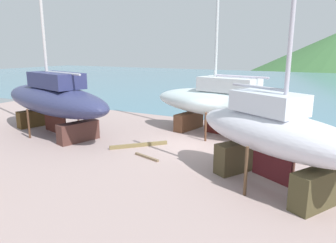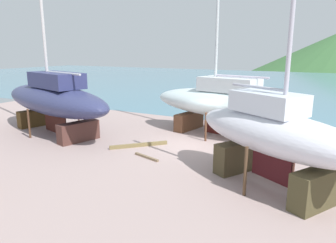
# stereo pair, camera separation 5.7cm
# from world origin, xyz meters

# --- Properties ---
(ground_plane) EXTENTS (44.43, 44.43, 0.00)m
(ground_plane) POSITION_xyz_m (0.00, -4.86, 0.00)
(ground_plane) COLOR #A58D89
(sea_water) EXTENTS (153.66, 60.32, 0.01)m
(sea_water) POSITION_xyz_m (0.00, 36.41, 0.00)
(sea_water) COLOR teal
(sea_water) RESTS_ON ground
(sailboat_mid_port) EXTENTS (7.59, 5.84, 10.99)m
(sailboat_mid_port) POSITION_xyz_m (4.83, -3.45, 2.09)
(sailboat_mid_port) COLOR #473F26
(sailboat_mid_port) RESTS_ON ground
(sailboat_far_slipway) EXTENTS (9.83, 4.84, 13.50)m
(sailboat_far_slipway) POSITION_xyz_m (0.83, 2.76, 2.04)
(sailboat_far_slipway) COLOR brown
(sailboat_far_slipway) RESTS_ON ground
(sailboat_small_center) EXTENTS (11.29, 5.76, 15.63)m
(sailboat_small_center) POSITION_xyz_m (-8.51, -1.57, 2.18)
(sailboat_small_center) COLOR #4B3619
(sailboat_small_center) RESTS_ON ground
(timber_long_fore) EXTENTS (2.30, 2.37, 0.20)m
(timber_long_fore) POSITION_xyz_m (-2.32, -1.57, 0.10)
(timber_long_fore) COLOR olive
(timber_long_fore) RESTS_ON ground
(timber_long_aft) EXTENTS (1.56, 0.56, 0.10)m
(timber_long_aft) POSITION_xyz_m (-1.01, -2.90, 0.05)
(timber_long_aft) COLOR #7D664C
(timber_long_aft) RESTS_ON ground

